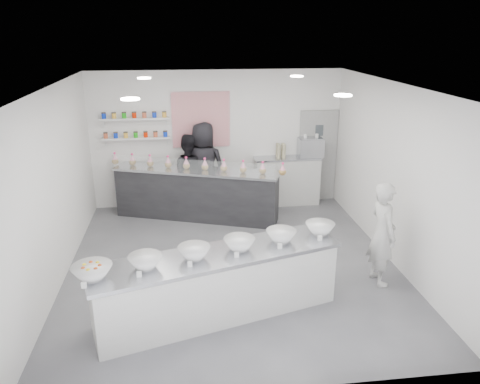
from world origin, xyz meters
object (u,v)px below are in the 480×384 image
at_px(back_bar, 197,194).
at_px(espresso_ledge, 287,181).
at_px(prep_counter, 218,285).
at_px(espresso_machine, 311,148).
at_px(staff_right, 204,167).
at_px(staff_left, 188,173).
at_px(woman_prep, 382,234).

relative_size(back_bar, espresso_ledge, 2.34).
height_order(prep_counter, espresso_machine, espresso_machine).
bearing_deg(staff_right, espresso_machine, -157.63).
bearing_deg(espresso_ledge, back_bar, -163.33).
xyz_separation_m(back_bar, staff_left, (-0.15, 0.44, 0.33)).
xyz_separation_m(prep_counter, woman_prep, (2.60, 0.60, 0.36)).
bearing_deg(back_bar, espresso_ledge, 36.55).
bearing_deg(espresso_ledge, staff_right, -174.54).
relative_size(back_bar, staff_left, 2.00).
bearing_deg(espresso_ledge, staff_left, -175.37).
height_order(back_bar, staff_left, staff_left).
distance_m(prep_counter, staff_right, 4.09).
height_order(prep_counter, woman_prep, woman_prep).
xyz_separation_m(woman_prep, staff_right, (-2.58, 3.45, 0.15)).
height_order(back_bar, woman_prep, woman_prep).
bearing_deg(back_bar, espresso_machine, 33.33).
height_order(prep_counter, espresso_ledge, espresso_ledge).
height_order(prep_counter, back_bar, back_bar).
distance_m(espresso_machine, staff_right, 2.43).
relative_size(espresso_machine, staff_right, 0.28).
bearing_deg(prep_counter, back_bar, 76.08).
relative_size(back_bar, staff_right, 1.76).
height_order(espresso_ledge, espresso_machine, espresso_machine).
xyz_separation_m(back_bar, espresso_ledge, (2.07, 0.62, 0.01)).
bearing_deg(back_bar, staff_left, 129.05).
bearing_deg(back_bar, staff_right, 87.17).
xyz_separation_m(back_bar, woman_prep, (2.76, -3.02, 0.29)).
distance_m(prep_counter, staff_left, 4.08).
xyz_separation_m(espresso_ledge, staff_right, (-1.88, -0.18, 0.44)).
distance_m(back_bar, woman_prep, 4.10).
xyz_separation_m(espresso_machine, staff_right, (-2.40, -0.18, -0.32)).
height_order(espresso_machine, woman_prep, woman_prep).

